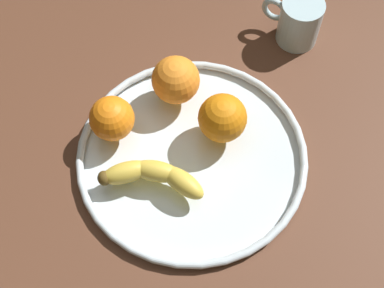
% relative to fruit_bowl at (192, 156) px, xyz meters
% --- Properties ---
extents(ground_plane, '(1.27, 1.27, 0.04)m').
position_rel_fruit_bowl_xyz_m(ground_plane, '(0.00, 0.00, -0.03)').
color(ground_plane, brown).
extents(fruit_bowl, '(0.36, 0.36, 0.02)m').
position_rel_fruit_bowl_xyz_m(fruit_bowl, '(0.00, 0.00, 0.00)').
color(fruit_bowl, silver).
rests_on(fruit_bowl, ground_plane).
extents(banana, '(0.16, 0.09, 0.03)m').
position_rel_fruit_bowl_xyz_m(banana, '(0.03, 0.07, 0.02)').
color(banana, gold).
rests_on(banana, fruit_bowl).
extents(orange_front_right, '(0.07, 0.07, 0.07)m').
position_rel_fruit_bowl_xyz_m(orange_front_right, '(-0.02, -0.06, 0.05)').
color(orange_front_right, orange).
rests_on(orange_front_right, fruit_bowl).
extents(orange_back_right, '(0.07, 0.07, 0.07)m').
position_rel_fruit_bowl_xyz_m(orange_back_right, '(0.13, 0.02, 0.04)').
color(orange_back_right, orange).
rests_on(orange_back_right, fruit_bowl).
extents(orange_center, '(0.08, 0.08, 0.08)m').
position_rel_fruit_bowl_xyz_m(orange_center, '(0.08, -0.08, 0.05)').
color(orange_center, orange).
rests_on(orange_center, fruit_bowl).
extents(ambient_mug, '(0.11, 0.07, 0.08)m').
position_rel_fruit_bowl_xyz_m(ambient_mug, '(-0.04, -0.30, 0.03)').
color(ambient_mug, silver).
rests_on(ambient_mug, ground_plane).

